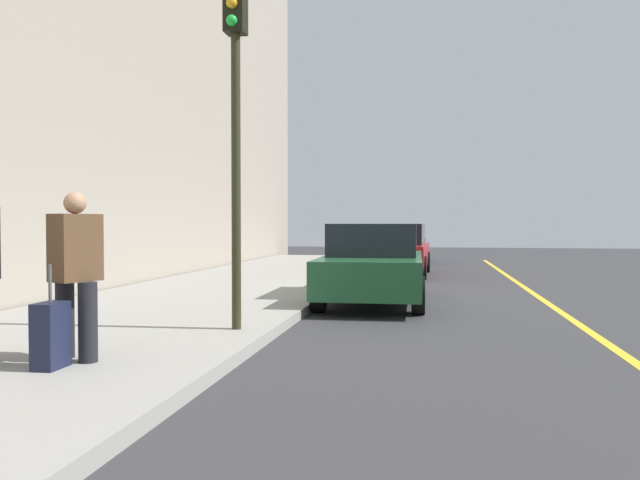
{
  "coord_description": "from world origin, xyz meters",
  "views": [
    {
      "loc": [
        12.47,
        1.01,
        1.51
      ],
      "look_at": [
        -0.09,
        -1.24,
        1.18
      ],
      "focal_mm": 34.77,
      "sensor_mm": 36.0,
      "label": 1
    }
  ],
  "objects": [
    {
      "name": "lane_stripe_centre",
      "position": [
        0.0,
        3.2,
        0.0
      ],
      "size": [
        28.0,
        0.14,
        0.01
      ],
      "primitive_type": "cube",
      "color": "gold",
      "rests_on": "ground"
    },
    {
      "name": "pedestrian_brown_coat",
      "position": [
        6.84,
        -2.47,
        1.04
      ],
      "size": [
        0.53,
        0.52,
        1.68
      ],
      "color": "black",
      "rests_on": "sidewalk"
    },
    {
      "name": "parked_car_navy",
      "position": [
        -12.0,
        -0.13,
        0.76
      ],
      "size": [
        4.17,
        1.95,
        1.51
      ],
      "color": "black",
      "rests_on": "ground"
    },
    {
      "name": "parked_car_green",
      "position": [
        0.68,
        -0.06,
        0.76
      ],
      "size": [
        4.4,
        1.97,
        1.51
      ],
      "color": "black",
      "rests_on": "ground"
    },
    {
      "name": "rolling_suitcase",
      "position": [
        7.22,
        -2.5,
        0.46
      ],
      "size": [
        0.34,
        0.22,
        0.98
      ],
      "color": "#191E38",
      "rests_on": "sidewalk"
    },
    {
      "name": "sidewalk",
      "position": [
        0.0,
        -3.3,
        0.07
      ],
      "size": [
        28.0,
        4.6,
        0.15
      ],
      "primitive_type": "cube",
      "color": "gray",
      "rests_on": "ground"
    },
    {
      "name": "parked_car_red",
      "position": [
        -5.83,
        -0.01,
        0.76
      ],
      "size": [
        4.25,
        2.0,
        1.51
      ],
      "color": "black",
      "rests_on": "ground"
    },
    {
      "name": "traffic_light_pole",
      "position": [
        4.83,
        -1.46,
        3.18
      ],
      "size": [
        0.35,
        0.26,
        4.49
      ],
      "color": "#2D2D19",
      "rests_on": "sidewalk"
    },
    {
      "name": "ground_plane",
      "position": [
        0.0,
        0.0,
        0.0
      ],
      "size": [
        56.0,
        56.0,
        0.0
      ],
      "primitive_type": "plane",
      "color": "#333335"
    }
  ]
}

